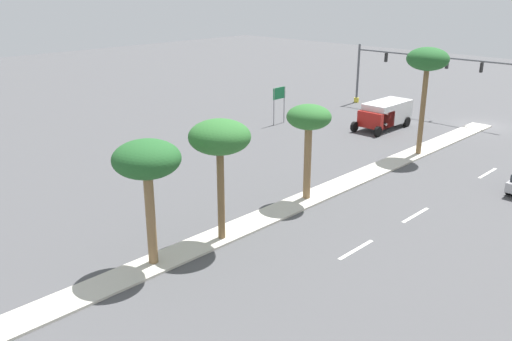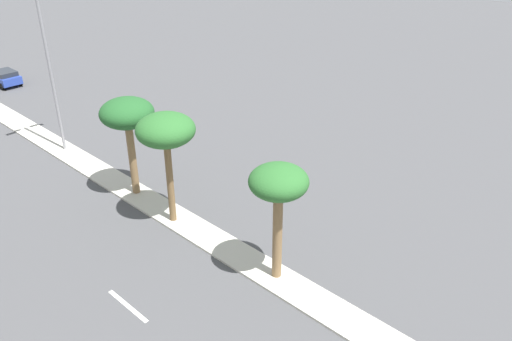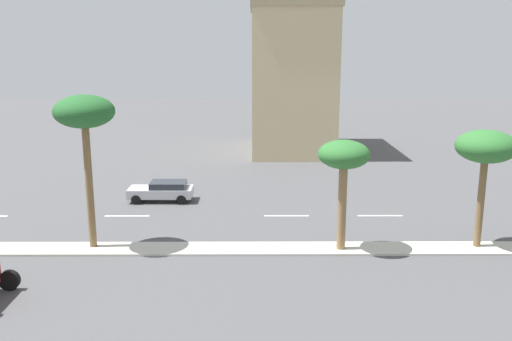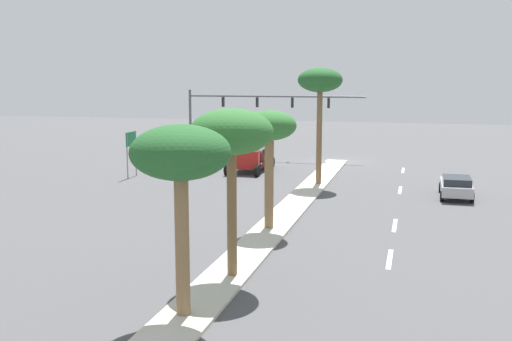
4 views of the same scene
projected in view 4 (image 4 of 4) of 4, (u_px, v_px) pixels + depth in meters
ground_plane at (236, 267)px, 23.54m from camera, size 160.00×160.00×0.00m
lane_stripe_far at (403, 170)px, 48.13m from camera, size 0.20×2.80×0.01m
lane_stripe_left at (400, 190)px, 39.67m from camera, size 0.20×2.80×0.01m
lane_stripe_near at (395, 225)px, 30.14m from camera, size 0.20×2.80×0.01m
lane_stripe_outboard at (390, 259)px, 24.54m from camera, size 0.20×2.80×0.01m
traffic_signal_gantry at (238, 113)px, 55.62m from camera, size 16.77×0.53×6.28m
directional_road_sign at (131, 144)px, 44.50m from camera, size 0.10×1.57×3.41m
palm_tree_near at (320, 83)px, 40.50m from camera, size 3.04×3.04×7.95m
palm_tree_center at (269, 130)px, 28.54m from camera, size 2.61×2.61×5.72m
palm_tree_far at (231, 135)px, 21.46m from camera, size 3.04×3.04×6.17m
palm_tree_right at (181, 157)px, 17.81m from camera, size 3.04×3.04×5.89m
sedan_silver_leading at (456, 186)px, 37.07m from camera, size 1.96×4.34×1.36m
box_truck at (252, 154)px, 47.74m from camera, size 2.66×6.12×2.37m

